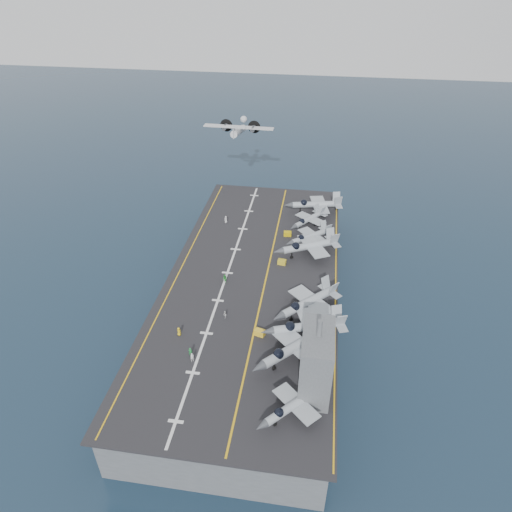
# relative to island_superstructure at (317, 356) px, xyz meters

# --- Properties ---
(ground) EXTENTS (500.00, 500.00, 0.00)m
(ground) POSITION_rel_island_superstructure_xyz_m (-15.00, 30.00, -17.90)
(ground) COLOR #142135
(ground) RESTS_ON ground
(hull) EXTENTS (36.00, 90.00, 10.00)m
(hull) POSITION_rel_island_superstructure_xyz_m (-15.00, 30.00, -12.90)
(hull) COLOR #56595E
(hull) RESTS_ON ground
(flight_deck) EXTENTS (38.00, 92.00, 0.40)m
(flight_deck) POSITION_rel_island_superstructure_xyz_m (-15.00, 30.00, -7.70)
(flight_deck) COLOR black
(flight_deck) RESTS_ON hull
(foul_line) EXTENTS (0.35, 90.00, 0.02)m
(foul_line) POSITION_rel_island_superstructure_xyz_m (-12.00, 30.00, -7.48)
(foul_line) COLOR gold
(foul_line) RESTS_ON flight_deck
(landing_centerline) EXTENTS (0.50, 90.00, 0.02)m
(landing_centerline) POSITION_rel_island_superstructure_xyz_m (-21.00, 30.00, -7.48)
(landing_centerline) COLOR silver
(landing_centerline) RESTS_ON flight_deck
(deck_edge_port) EXTENTS (0.25, 90.00, 0.02)m
(deck_edge_port) POSITION_rel_island_superstructure_xyz_m (-32.00, 30.00, -7.48)
(deck_edge_port) COLOR gold
(deck_edge_port) RESTS_ON flight_deck
(deck_edge_stbd) EXTENTS (0.25, 90.00, 0.02)m
(deck_edge_stbd) POSITION_rel_island_superstructure_xyz_m (3.50, 30.00, -7.48)
(deck_edge_stbd) COLOR gold
(deck_edge_stbd) RESTS_ON flight_deck
(island_superstructure) EXTENTS (5.00, 10.00, 15.00)m
(island_superstructure) POSITION_rel_island_superstructure_xyz_m (0.00, 0.00, 0.00)
(island_superstructure) COLOR #56595E
(island_superstructure) RESTS_ON flight_deck
(fighter_jet_0) EXTENTS (14.94, 15.05, 4.42)m
(fighter_jet_0) POSITION_rel_island_superstructure_xyz_m (-3.10, -5.82, -5.29)
(fighter_jet_0) COLOR gray
(fighter_jet_0) RESTS_ON flight_deck
(fighter_jet_1) EXTENTS (19.35, 19.37, 5.71)m
(fighter_jet_1) POSITION_rel_island_superstructure_xyz_m (-3.84, 6.12, -4.65)
(fighter_jet_1) COLOR #9FA9B0
(fighter_jet_1) RESTS_ON flight_deck
(fighter_jet_2) EXTENTS (18.72, 15.45, 5.58)m
(fighter_jet_2) POSITION_rel_island_superstructure_xyz_m (-1.70, 12.05, -4.71)
(fighter_jet_2) COLOR gray
(fighter_jet_2) RESTS_ON flight_deck
(fighter_jet_3) EXTENTS (18.64, 18.65, 5.49)m
(fighter_jet_3) POSITION_rel_island_superstructure_xyz_m (-2.11, 19.23, -4.75)
(fighter_jet_3) COLOR #9DA4AD
(fighter_jet_3) RESTS_ON flight_deck
(fighter_jet_5) EXTENTS (19.40, 17.00, 5.65)m
(fighter_jet_5) POSITION_rel_island_superstructure_xyz_m (-2.98, 40.17, -4.68)
(fighter_jet_5) COLOR #9BA1AA
(fighter_jet_5) RESTS_ON flight_deck
(fighter_jet_6) EXTENTS (15.68, 15.17, 4.56)m
(fighter_jet_6) POSITION_rel_island_superstructure_xyz_m (-3.02, 45.43, -5.22)
(fighter_jet_6) COLOR gray
(fighter_jet_6) RESTS_ON flight_deck
(fighter_jet_7) EXTENTS (14.39, 15.25, 4.41)m
(fighter_jet_7) POSITION_rel_island_superstructure_xyz_m (-3.92, 54.19, -5.29)
(fighter_jet_7) COLOR #8C949A
(fighter_jet_7) RESTS_ON flight_deck
(fighter_jet_8) EXTENTS (17.80, 13.73, 5.53)m
(fighter_jet_8) POSITION_rel_island_superstructure_xyz_m (-2.30, 61.97, -4.74)
(fighter_jet_8) COLOR #A1ABB3
(fighter_jet_8) RESTS_ON flight_deck
(tow_cart_a) EXTENTS (2.22, 1.76, 1.16)m
(tow_cart_a) POSITION_rel_island_superstructure_xyz_m (-10.78, 11.12, -6.92)
(tow_cart_a) COLOR gold
(tow_cart_a) RESTS_ON flight_deck
(tow_cart_b) EXTENTS (2.05, 1.49, 1.14)m
(tow_cart_b) POSITION_rel_island_superstructure_xyz_m (-9.08, 35.41, -6.93)
(tow_cart_b) COLOR gold
(tow_cart_b) RESTS_ON flight_deck
(tow_cart_c) EXTENTS (2.04, 1.43, 1.16)m
(tow_cart_c) POSITION_rel_island_superstructure_xyz_m (-8.97, 48.38, -6.92)
(tow_cart_c) COLOR #C5A609
(tow_cart_c) RESTS_ON flight_deck
(crew_0) EXTENTS (1.32, 1.16, 1.85)m
(crew_0) POSITION_rel_island_superstructure_xyz_m (-26.02, 8.73, -6.58)
(crew_0) COLOR yellow
(crew_0) RESTS_ON flight_deck
(crew_1) EXTENTS (1.33, 1.21, 1.84)m
(crew_1) POSITION_rel_island_superstructure_xyz_m (-21.75, 2.68, -6.58)
(crew_1) COLOR silver
(crew_1) RESTS_ON flight_deck
(crew_2) EXTENTS (1.43, 1.39, 2.00)m
(crew_2) POSITION_rel_island_superstructure_xyz_m (-20.82, 26.43, -6.50)
(crew_2) COLOR green
(crew_2) RESTS_ON flight_deck
(crew_5) EXTENTS (1.41, 1.38, 1.97)m
(crew_5) POSITION_rel_island_superstructure_xyz_m (-26.05, 52.62, -6.51)
(crew_5) COLOR silver
(crew_5) RESTS_ON flight_deck
(crew_6) EXTENTS (1.21, 0.92, 1.84)m
(crew_6) POSITION_rel_island_superstructure_xyz_m (-22.47, 3.99, -6.58)
(crew_6) COLOR #1B8134
(crew_6) RESTS_ON flight_deck
(crew_7) EXTENTS (0.66, 0.99, 1.64)m
(crew_7) POSITION_rel_island_superstructure_xyz_m (-18.38, 14.89, -6.68)
(crew_7) COLOR silver
(crew_7) RESTS_ON flight_deck
(transport_plane) EXTENTS (22.49, 15.67, 5.22)m
(transport_plane) POSITION_rel_island_superstructure_xyz_m (-28.36, 85.51, 6.69)
(transport_plane) COLOR silver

